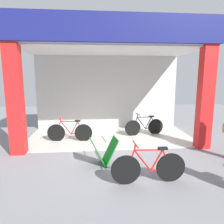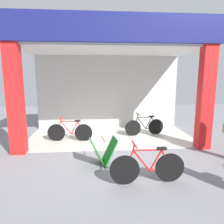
{
  "view_description": "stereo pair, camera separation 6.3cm",
  "coord_description": "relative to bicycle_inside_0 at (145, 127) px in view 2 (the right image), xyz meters",
  "views": [
    {
      "loc": [
        -0.62,
        -6.28,
        2.4
      ],
      "look_at": [
        0.0,
        0.77,
        1.15
      ],
      "focal_mm": 32.28,
      "sensor_mm": 36.0,
      "label": 1
    },
    {
      "loc": [
        -0.56,
        -6.28,
        2.4
      ],
      "look_at": [
        0.0,
        0.77,
        1.15
      ],
      "focal_mm": 32.28,
      "sensor_mm": 36.0,
      "label": 2
    }
  ],
  "objects": [
    {
      "name": "ground_plane",
      "position": [
        -1.43,
        -1.64,
        -0.37
      ],
      "size": [
        20.91,
        20.91,
        0.0
      ],
      "primitive_type": "plane",
      "color": "gray",
      "rests_on": "ground"
    },
    {
      "name": "shop_facade",
      "position": [
        -1.43,
        -0.02,
        1.9
      ],
      "size": [
        6.66,
        3.39,
        4.22
      ],
      "color": "beige",
      "rests_on": "ground"
    },
    {
      "name": "bicycle_inside_0",
      "position": [
        0.0,
        0.0,
        0.0
      ],
      "size": [
        1.65,
        0.46,
        0.92
      ],
      "color": "black",
      "rests_on": "ground"
    },
    {
      "name": "bicycle_inside_1",
      "position": [
        -2.97,
        -0.55,
        0.0
      ],
      "size": [
        1.67,
        0.46,
        0.92
      ],
      "color": "black",
      "rests_on": "ground"
    },
    {
      "name": "bicycle_parked_0",
      "position": [
        -0.84,
        -3.75,
        0.01
      ],
      "size": [
        1.73,
        0.47,
        0.95
      ],
      "color": "black",
      "rests_on": "ground"
    },
    {
      "name": "sandwich_board_sign",
      "position": [
        -1.81,
        -2.65,
        0.0
      ],
      "size": [
        0.81,
        0.63,
        0.74
      ],
      "color": "#197226",
      "rests_on": "ground"
    }
  ]
}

